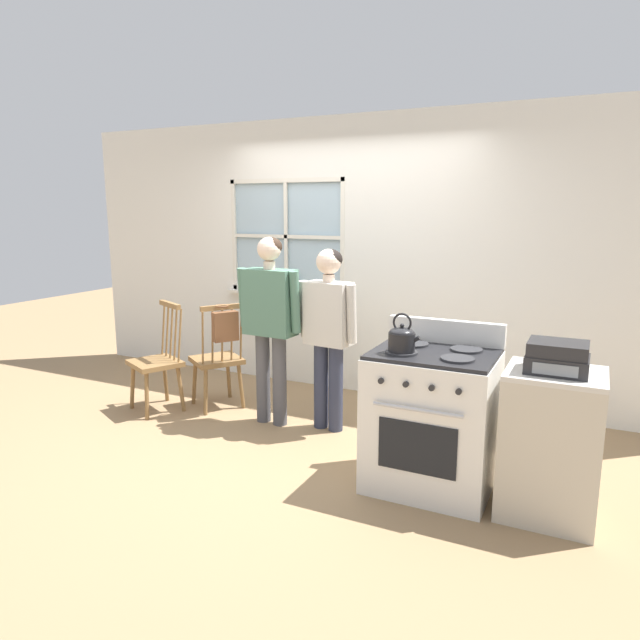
% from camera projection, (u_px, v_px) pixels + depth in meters
% --- Properties ---
extents(ground_plane, '(16.00, 16.00, 0.00)m').
position_uv_depth(ground_plane, '(283.00, 437.00, 4.64)').
color(ground_plane, '#937551').
extents(wall_back, '(6.40, 0.16, 2.70)m').
position_uv_depth(wall_back, '(356.00, 259.00, 5.59)').
color(wall_back, silver).
rests_on(wall_back, ground_plane).
extents(chair_by_window, '(0.57, 0.57, 0.99)m').
position_uv_depth(chair_by_window, '(217.00, 360.00, 5.26)').
color(chair_by_window, olive).
rests_on(chair_by_window, ground_plane).
extents(chair_near_wall, '(0.55, 0.54, 0.99)m').
position_uv_depth(chair_near_wall, '(157.00, 362.00, 5.19)').
color(chair_near_wall, olive).
rests_on(chair_near_wall, ground_plane).
extents(person_elderly_left, '(0.60, 0.23, 1.60)m').
position_uv_depth(person_elderly_left, '(270.00, 313.00, 4.76)').
color(person_elderly_left, '#4C4C51').
rests_on(person_elderly_left, ground_plane).
extents(person_teen_center, '(0.53, 0.24, 1.51)m').
position_uv_depth(person_teen_center, '(329.00, 322.00, 4.64)').
color(person_teen_center, '#2D3347').
rests_on(person_teen_center, ground_plane).
extents(stove, '(0.79, 0.68, 1.08)m').
position_uv_depth(stove, '(432.00, 419.00, 3.74)').
color(stove, white).
rests_on(stove, ground_plane).
extents(kettle, '(0.21, 0.17, 0.25)m').
position_uv_depth(kettle, '(402.00, 338.00, 3.59)').
color(kettle, black).
rests_on(kettle, stove).
extents(potted_plant, '(0.13, 0.13, 0.24)m').
position_uv_depth(potted_plant, '(290.00, 286.00, 5.87)').
color(potted_plant, '#42474C').
rests_on(potted_plant, wall_back).
extents(handbag, '(0.25, 0.25, 0.31)m').
position_uv_depth(handbag, '(225.00, 326.00, 4.99)').
color(handbag, brown).
rests_on(handbag, chair_by_window).
extents(side_counter, '(0.55, 0.50, 0.90)m').
position_uv_depth(side_counter, '(550.00, 444.00, 3.39)').
color(side_counter, beige).
rests_on(side_counter, ground_plane).
extents(stereo, '(0.34, 0.29, 0.18)m').
position_uv_depth(stereo, '(557.00, 357.00, 3.27)').
color(stereo, '#232326').
rests_on(stereo, side_counter).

